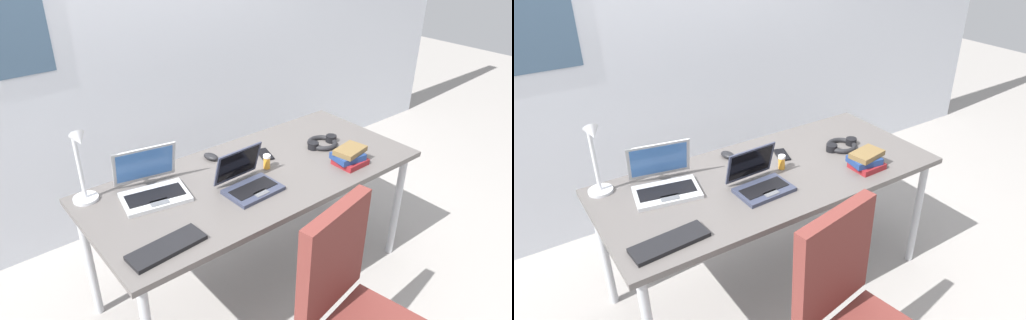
% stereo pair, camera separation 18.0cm
% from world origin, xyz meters
% --- Properties ---
extents(ground_plane, '(12.00, 12.00, 0.00)m').
position_xyz_m(ground_plane, '(0.00, 0.00, 0.00)').
color(ground_plane, gray).
extents(wall_back, '(6.00, 0.13, 2.60)m').
position_xyz_m(wall_back, '(-0.00, 1.10, 1.30)').
color(wall_back, silver).
rests_on(wall_back, ground_plane).
extents(desk, '(1.80, 0.80, 0.74)m').
position_xyz_m(desk, '(0.00, 0.00, 0.68)').
color(desk, '#595451').
rests_on(desk, ground_plane).
extents(desk_lamp, '(0.12, 0.18, 0.40)m').
position_xyz_m(desk_lamp, '(-0.80, 0.28, 0.94)').
color(desk_lamp, silver).
rests_on(desk_lamp, desk).
extents(laptop_front_right, '(0.28, 0.25, 0.20)m').
position_xyz_m(laptop_front_right, '(-0.13, -0.10, 0.78)').
color(laptop_front_right, '#33384C').
rests_on(laptop_front_right, desk).
extents(laptop_back_right, '(0.36, 0.34, 0.23)m').
position_xyz_m(laptop_back_right, '(-0.53, 0.15, 0.79)').
color(laptop_back_right, '#B7BABC').
rests_on(laptop_back_right, desk).
extents(external_keyboard, '(0.34, 0.14, 0.02)m').
position_xyz_m(external_keyboard, '(-0.68, -0.26, 0.75)').
color(external_keyboard, black).
rests_on(external_keyboard, desk).
extents(computer_mouse, '(0.08, 0.11, 0.03)m').
position_xyz_m(computer_mouse, '(-0.10, 0.28, 0.76)').
color(computer_mouse, black).
rests_on(computer_mouse, desk).
extents(cell_phone, '(0.10, 0.15, 0.01)m').
position_xyz_m(cell_phone, '(0.17, 0.13, 0.74)').
color(cell_phone, black).
rests_on(cell_phone, desk).
extents(headphones, '(0.21, 0.18, 0.04)m').
position_xyz_m(headphones, '(0.51, 0.02, 0.76)').
color(headphones, black).
rests_on(headphones, desk).
extents(pill_bottle, '(0.04, 0.04, 0.08)m').
position_xyz_m(pill_bottle, '(0.08, 0.01, 0.78)').
color(pill_bottle, gold).
rests_on(pill_bottle, desk).
extents(book_stack, '(0.20, 0.15, 0.10)m').
position_xyz_m(book_stack, '(0.46, -0.24, 0.79)').
color(book_stack, maroon).
rests_on(book_stack, desk).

